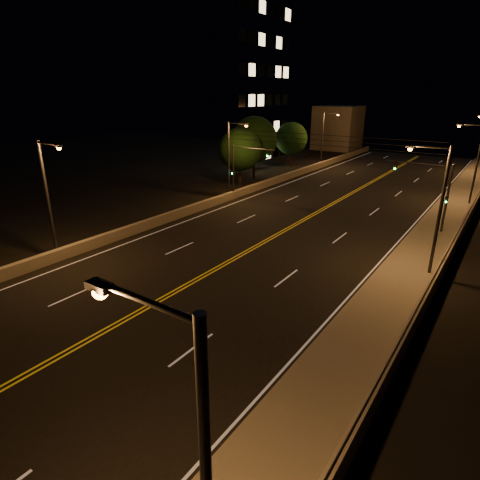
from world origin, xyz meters
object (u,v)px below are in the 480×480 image
Objects in this scene: streetlight_4 at (49,193)px; streetlight_0 at (193,480)px; streetlight_5 at (231,155)px; tree_2 at (291,139)px; traffic_signal_right at (434,189)px; tree_0 at (240,150)px; traffic_signal_left at (241,166)px; tree_1 at (254,140)px; streetlight_6 at (324,135)px; building_tower at (200,59)px; streetlight_2 at (475,159)px; streetlight_1 at (436,203)px.

streetlight_0 is at bearing -26.00° from streetlight_4.
tree_2 is at bearing 101.38° from streetlight_5.
tree_2 is at bearing 138.13° from traffic_signal_right.
tree_0 is at bearing 96.43° from streetlight_4.
traffic_signal_left is at bearing 180.00° from traffic_signal_right.
tree_1 is (-5.31, 10.83, 1.39)m from traffic_signal_left.
building_tower is at bearing -163.42° from streetlight_6.
streetlight_0 is 44.16m from tree_0.
building_tower reaches higher than streetlight_2.
streetlight_4 is 42.68m from tree_2.
streetlight_0 is 1.40× the size of traffic_signal_right.
streetlight_0 is 37.53m from streetlight_5.
building_tower reaches higher than streetlight_1.
tree_0 reaches higher than traffic_signal_left.
streetlight_6 is 24.09m from traffic_signal_left.
tree_1 is at bearing 121.38° from streetlight_0.
streetlight_6 is 22.84m from building_tower.
traffic_signal_right is at bearing 92.81° from streetlight_0.
tree_2 is (-1.46, 16.04, -0.21)m from tree_0.
building_tower is at bearing 142.16° from tree_0.
streetlight_6 is 1.40× the size of traffic_signal_right.
streetlight_1 is at bearing -34.02° from building_tower.
tree_2 is at bearing 91.31° from tree_1.
streetlight_0 is 64.88m from building_tower.
streetlight_0 is 22.04m from streetlight_1.
streetlight_1 reaches higher than tree_0.
tree_1 is at bearing 142.13° from streetlight_1.
streetlight_2 reaches higher than tree_0.
traffic_signal_right is (19.86, 0.25, -1.06)m from streetlight_5.
streetlight_5 is 1.40× the size of traffic_signal_right.
streetlight_5 is 22.48m from tree_2.
streetlight_0 and streetlight_2 have the same top height.
streetlight_4 is at bearing -63.81° from building_tower.
streetlight_2 is 1.40× the size of traffic_signal_right.
traffic_signal_right is 23.55m from tree_0.
streetlight_4 reaches higher than tree_1.
streetlight_6 is 1.21× the size of tree_2.
streetlight_0 and streetlight_4 have the same top height.
tree_2 reaches higher than traffic_signal_right.
streetlight_4 reaches higher than tree_2.
streetlight_4 is 20.72m from traffic_signal_left.
tree_0 reaches higher than tree_2.
traffic_signal_left is at bearing -151.03° from streetlight_2.
streetlight_1 is at bearing -90.00° from streetlight_2.
streetlight_5 is at bearing -78.62° from tree_2.
traffic_signal_left is 12.15m from tree_1.
streetlight_6 is at bearing 111.20° from streetlight_0.
tree_2 is (-24.29, 21.78, 0.53)m from traffic_signal_right.
streetlight_4 is (-21.39, 10.43, 0.00)m from streetlight_0.
tree_2 is at bearing 13.18° from building_tower.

